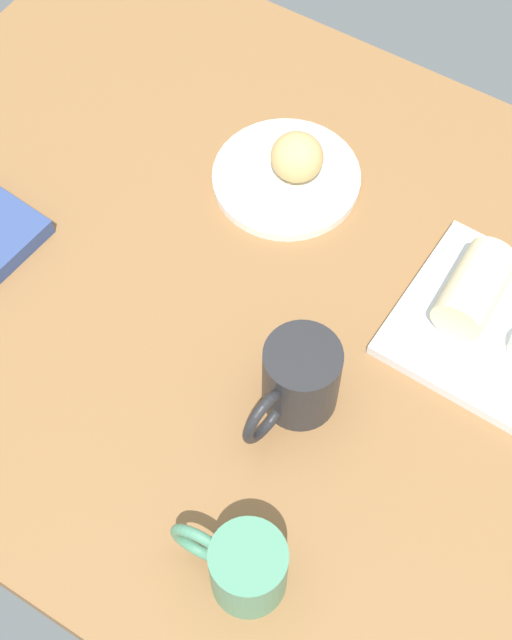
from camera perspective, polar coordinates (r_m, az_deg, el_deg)
The scene contains 7 objects.
dining_table at distance 117.71cm, azimuth -1.59°, elevation 2.30°, with size 110.00×90.00×4.00cm, color olive.
round_plate at distance 124.22cm, azimuth 1.88°, elevation 8.76°, with size 19.74×19.74×1.40cm, color white.
scone_pastry at distance 121.47cm, azimuth 2.55°, elevation 10.02°, with size 7.02×6.87×6.38cm, color tan.
square_plate at distance 114.68cm, azimuth 14.40°, elevation -0.44°, with size 22.11×22.11×1.60cm, color white.
breakfast_wrap at distance 112.28cm, azimuth 13.35°, elevation 1.90°, with size 6.28×6.28×11.30cm, color beige.
coffee_mug at distance 102.85cm, azimuth 2.65°, elevation -3.68°, with size 8.76×14.20×10.42cm.
second_mug at distance 95.82cm, azimuth -0.72°, elevation -14.97°, with size 12.91×7.93×9.40cm.
Camera 1 is at (36.16, -51.91, 101.26)cm, focal length 51.85 mm.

